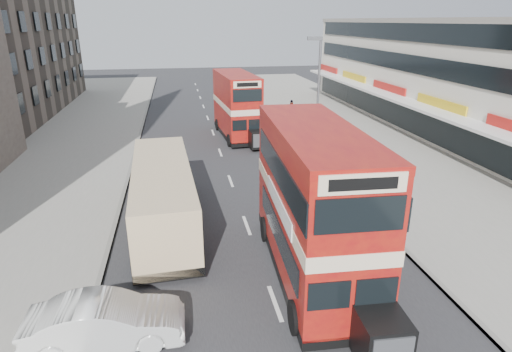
{
  "coord_description": "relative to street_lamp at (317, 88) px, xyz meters",
  "views": [
    {
      "loc": [
        -2.87,
        -9.91,
        9.12
      ],
      "look_at": [
        0.28,
        7.12,
        2.78
      ],
      "focal_mm": 29.97,
      "sensor_mm": 36.0,
      "label": 1
    }
  ],
  "objects": [
    {
      "name": "street_lamp",
      "position": [
        0.0,
        0.0,
        0.0
      ],
      "size": [
        1.0,
        0.2,
        8.12
      ],
      "color": "slate",
      "rests_on": "ground"
    },
    {
      "name": "road_surface",
      "position": [
        -6.52,
        2.0,
        -4.78
      ],
      "size": [
        12.0,
        90.0,
        0.01
      ],
      "primitive_type": "cube",
      "color": "#28282B",
      "rests_on": "ground"
    },
    {
      "name": "pedestrian_far",
      "position": [
        1.31,
        11.38,
        -3.72
      ],
      "size": [
        1.15,
        0.69,
        1.83
      ],
      "primitive_type": "imported",
      "rotation": [
        0.0,
        0.0,
        -0.24
      ],
      "color": "gray",
      "rests_on": "pavement_right"
    },
    {
      "name": "pavement_right",
      "position": [
        5.48,
        2.0,
        -4.71
      ],
      "size": [
        12.0,
        90.0,
        0.15
      ],
      "primitive_type": "cube",
      "color": "gray",
      "rests_on": "ground"
    },
    {
      "name": "car_right_b",
      "position": [
        -1.34,
        4.32,
        -4.1
      ],
      "size": [
        5.12,
        2.74,
        1.37
      ],
      "primitive_type": "imported",
      "rotation": [
        0.0,
        0.0,
        -1.67
      ],
      "color": "#C77313",
      "rests_on": "ground"
    },
    {
      "name": "car_right_a",
      "position": [
        -1.85,
        -2.3,
        -4.18
      ],
      "size": [
        4.38,
        2.22,
        1.22
      ],
      "primitive_type": "imported",
      "rotation": [
        0.0,
        0.0,
        -1.7
      ],
      "color": "#942D0E",
      "rests_on": "ground"
    },
    {
      "name": "cyclist",
      "position": [
        -2.0,
        2.17,
        -4.07
      ],
      "size": [
        0.75,
        1.89,
        2.15
      ],
      "rotation": [
        0.0,
        0.0,
        0.05
      ],
      "color": "gray",
      "rests_on": "ground"
    },
    {
      "name": "car_left_front",
      "position": [
        -11.87,
        -16.93,
        -4.03
      ],
      "size": [
        4.59,
        1.65,
        1.51
      ],
      "primitive_type": "imported",
      "rotation": [
        0.0,
        0.0,
        1.56
      ],
      "color": "white",
      "rests_on": "ground"
    },
    {
      "name": "coach",
      "position": [
        -10.29,
        -9.23,
        -3.19
      ],
      "size": [
        3.07,
        10.33,
        2.71
      ],
      "rotation": [
        0.0,
        0.0,
        0.05
      ],
      "color": "black",
      "rests_on": "ground"
    },
    {
      "name": "commercial_row",
      "position": [
        13.42,
        4.0,
        -0.09
      ],
      "size": [
        9.9,
        46.2,
        9.3
      ],
      "color": "beige",
      "rests_on": "ground"
    },
    {
      "name": "bus_main",
      "position": [
        -4.75,
        -14.41,
        -1.89
      ],
      "size": [
        3.16,
        10.09,
        5.5
      ],
      "rotation": [
        0.0,
        0.0,
        3.09
      ],
      "color": "black",
      "rests_on": "ground"
    },
    {
      "name": "pavement_left",
      "position": [
        -18.52,
        2.0,
        -4.71
      ],
      "size": [
        12.0,
        90.0,
        0.15
      ],
      "primitive_type": "cube",
      "color": "gray",
      "rests_on": "ground"
    },
    {
      "name": "pedestrian_near",
      "position": [
        1.3,
        -4.21,
        -3.7
      ],
      "size": [
        0.77,
        0.61,
        1.86
      ],
      "primitive_type": "imported",
      "rotation": [
        0.0,
        0.0,
        3.37
      ],
      "color": "gray",
      "rests_on": "pavement_right"
    },
    {
      "name": "kerb_right",
      "position": [
        -0.42,
        2.0,
        -4.71
      ],
      "size": [
        0.2,
        90.0,
        0.16
      ],
      "primitive_type": "cube",
      "color": "gray",
      "rests_on": "ground"
    },
    {
      "name": "bus_second",
      "position": [
        -4.65,
        6.36,
        -2.17
      ],
      "size": [
        3.09,
        9.09,
        4.97
      ],
      "rotation": [
        0.0,
        0.0,
        3.21
      ],
      "color": "black",
      "rests_on": "ground"
    },
    {
      "name": "ground",
      "position": [
        -6.52,
        -18.0,
        -4.78
      ],
      "size": [
        160.0,
        160.0,
        0.0
      ],
      "primitive_type": "plane",
      "color": "#28282B",
      "rests_on": "ground"
    },
    {
      "name": "kerb_left",
      "position": [
        -12.62,
        2.0,
        -4.71
      ],
      "size": [
        0.2,
        90.0,
        0.16
      ],
      "primitive_type": "cube",
      "color": "gray",
      "rests_on": "ground"
    }
  ]
}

